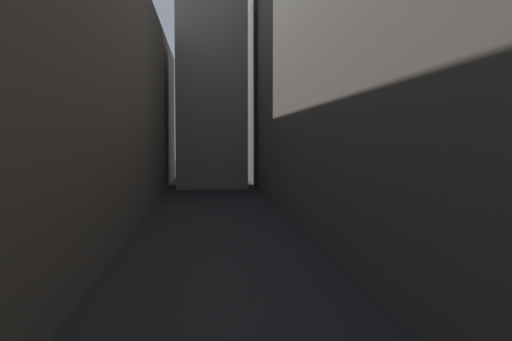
{
  "coord_description": "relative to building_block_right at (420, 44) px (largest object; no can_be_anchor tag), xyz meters",
  "views": [
    {
      "loc": [
        -0.89,
        13.39,
        5.93
      ],
      "look_at": [
        0.0,
        23.34,
        5.39
      ],
      "focal_mm": 40.38,
      "sensor_mm": 36.0,
      "label": 1
    }
  ],
  "objects": [
    {
      "name": "ground_plane",
      "position": [
        -13.09,
        -2.0,
        -12.15
      ],
      "size": [
        264.0,
        264.0,
        0.0
      ],
      "primitive_type": "plane",
      "color": "#232326"
    },
    {
      "name": "building_block_left",
      "position": [
        -25.76,
        0.0,
        -2.94
      ],
      "size": [
        14.35,
        108.0,
        18.43
      ],
      "primitive_type": "cube",
      "color": "#60594F",
      "rests_on": "ground"
    },
    {
      "name": "building_block_right",
      "position": [
        0.0,
        0.0,
        0.0
      ],
      "size": [
        15.18,
        108.0,
        24.3
      ],
      "primitive_type": "cube",
      "color": "#60594F",
      "rests_on": "ground"
    }
  ]
}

